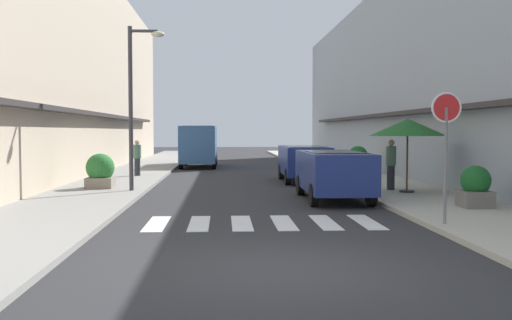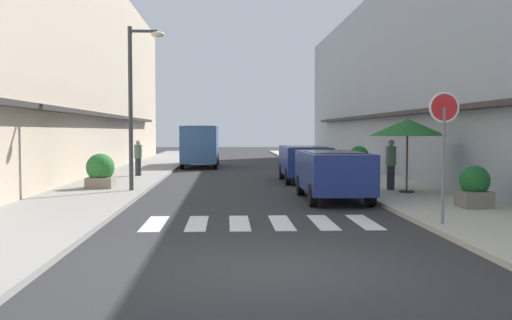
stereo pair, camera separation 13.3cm
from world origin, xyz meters
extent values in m
plane|color=#2B2B2D|center=(0.00, 17.87, 0.00)|extent=(98.28, 98.28, 0.00)
cube|color=gray|center=(-5.06, 17.87, 0.06)|extent=(3.20, 62.54, 0.12)
cube|color=#ADA899|center=(5.06, 17.87, 0.06)|extent=(3.20, 62.54, 0.12)
cube|color=#C6B299|center=(-9.16, 19.10, 5.00)|extent=(5.00, 42.21, 10.00)
cube|color=#332D2D|center=(-6.41, 19.10, 2.80)|extent=(0.50, 29.55, 0.16)
cube|color=#939EA8|center=(9.16, 19.10, 4.55)|extent=(5.00, 42.21, 9.09)
cube|color=#332D2D|center=(6.41, 19.10, 2.80)|extent=(0.50, 29.55, 0.16)
cube|color=silver|center=(-2.38, 4.38, 0.01)|extent=(0.45, 2.20, 0.01)
cube|color=silver|center=(-1.43, 4.38, 0.01)|extent=(0.45, 2.20, 0.01)
cube|color=silver|center=(-0.48, 4.38, 0.01)|extent=(0.45, 2.20, 0.01)
cube|color=silver|center=(0.47, 4.38, 0.01)|extent=(0.45, 2.20, 0.01)
cube|color=silver|center=(1.42, 4.38, 0.01)|extent=(0.45, 2.20, 0.01)
cube|color=silver|center=(2.38, 4.38, 0.01)|extent=(0.45, 2.20, 0.01)
cube|color=navy|center=(2.41, 8.59, 0.89)|extent=(1.77, 4.39, 1.13)
cube|color=black|center=(2.41, 8.37, 1.19)|extent=(1.48, 2.46, 0.56)
cylinder|color=black|center=(1.62, 10.04, 0.32)|extent=(0.22, 0.64, 0.64)
cylinder|color=black|center=(3.21, 10.03, 0.32)|extent=(0.22, 0.64, 0.64)
cylinder|color=black|center=(1.60, 7.15, 0.32)|extent=(0.22, 0.64, 0.64)
cylinder|color=black|center=(3.19, 7.14, 0.32)|extent=(0.22, 0.64, 0.64)
cube|color=navy|center=(2.41, 14.93, 0.89)|extent=(1.80, 4.24, 1.13)
cube|color=black|center=(2.41, 14.72, 1.19)|extent=(1.50, 2.38, 0.56)
cylinder|color=black|center=(1.63, 16.33, 0.32)|extent=(0.23, 0.64, 0.64)
cylinder|color=black|center=(3.22, 16.31, 0.32)|extent=(0.23, 0.64, 0.64)
cylinder|color=black|center=(1.60, 13.54, 0.32)|extent=(0.23, 0.64, 0.64)
cylinder|color=black|center=(3.19, 13.53, 0.32)|extent=(0.23, 0.64, 0.64)
cube|color=#33598C|center=(-2.26, 24.86, 1.34)|extent=(2.00, 5.42, 2.03)
cube|color=black|center=(-2.26, 24.59, 2.09)|extent=(1.66, 3.04, 0.56)
cylinder|color=black|center=(-3.14, 26.65, 0.32)|extent=(0.23, 0.64, 0.64)
cylinder|color=black|center=(-1.35, 26.64, 0.32)|extent=(0.23, 0.64, 0.64)
cylinder|color=black|center=(-3.17, 23.09, 0.32)|extent=(0.23, 0.64, 0.64)
cylinder|color=black|center=(-1.38, 23.07, 0.32)|extent=(0.23, 0.64, 0.64)
cylinder|color=slate|center=(3.78, 3.33, 1.35)|extent=(0.07, 0.07, 2.45)
cylinder|color=red|center=(3.78, 3.33, 2.57)|extent=(0.64, 0.03, 0.64)
torus|color=white|center=(3.78, 3.33, 2.57)|extent=(0.65, 0.05, 0.65)
cylinder|color=#38383D|center=(-3.91, 10.68, 2.80)|extent=(0.14, 0.14, 5.37)
cylinder|color=#38383D|center=(-3.46, 10.68, 5.34)|extent=(0.90, 0.10, 0.10)
ellipsoid|color=beige|center=(-3.01, 10.68, 5.24)|extent=(0.44, 0.28, 0.20)
cylinder|color=#262626|center=(4.99, 9.61, 0.15)|extent=(0.48, 0.48, 0.06)
cylinder|color=#4C3823|center=(4.99, 9.61, 1.16)|extent=(0.06, 0.06, 2.08)
cone|color=#19511E|center=(4.99, 9.61, 2.20)|extent=(2.43, 2.43, 0.55)
cube|color=slate|center=(5.58, 5.88, 0.33)|extent=(0.75, 0.75, 0.42)
sphere|color=#195623|center=(5.58, 5.88, 0.81)|extent=(0.77, 0.77, 0.77)
cube|color=gray|center=(-5.12, 11.62, 0.30)|extent=(0.90, 0.90, 0.36)
sphere|color=#2D7533|center=(-5.12, 11.62, 0.82)|extent=(0.97, 0.97, 0.97)
cube|color=#4C4C4C|center=(5.31, 17.77, 0.37)|extent=(1.00, 1.00, 0.50)
sphere|color=#195623|center=(5.31, 17.77, 0.94)|extent=(0.91, 0.91, 0.91)
cylinder|color=#282B33|center=(4.70, 10.44, 0.53)|extent=(0.26, 0.26, 0.81)
cylinder|color=#4C7259|center=(4.70, 10.44, 1.25)|extent=(0.34, 0.34, 0.64)
sphere|color=tan|center=(4.70, 10.44, 1.68)|extent=(0.22, 0.22, 0.22)
cylinder|color=#282B33|center=(-4.65, 17.08, 0.50)|extent=(0.26, 0.26, 0.76)
cylinder|color=#4C7259|center=(-4.65, 17.08, 1.18)|extent=(0.34, 0.34, 0.60)
sphere|color=tan|center=(-4.65, 17.08, 1.59)|extent=(0.21, 0.21, 0.21)
camera|label=1|loc=(-0.89, -8.64, 2.08)|focal=40.86mm
camera|label=2|loc=(-0.76, -8.65, 2.08)|focal=40.86mm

